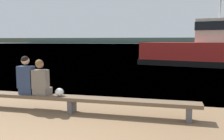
# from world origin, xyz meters

# --- Properties ---
(water_surface) EXTENTS (240.00, 240.00, 0.00)m
(water_surface) POSITION_xyz_m (0.00, 124.80, 0.00)
(water_surface) COLOR teal
(water_surface) RESTS_ON ground
(far_shoreline) EXTENTS (600.00, 12.00, 4.27)m
(far_shoreline) POSITION_xyz_m (0.00, 199.74, 2.13)
(far_shoreline) COLOR #424738
(far_shoreline) RESTS_ON ground
(bench_main) EXTENTS (6.37, 0.40, 0.42)m
(bench_main) POSITION_xyz_m (-0.58, 3.39, 0.34)
(bench_main) COLOR brown
(bench_main) RESTS_ON ground
(person_left) EXTENTS (0.43, 0.43, 1.02)m
(person_left) POSITION_xyz_m (-1.87, 3.40, 0.86)
(person_left) COLOR navy
(person_left) RESTS_ON bench_main
(person_right) EXTENTS (0.43, 0.43, 0.94)m
(person_right) POSITION_xyz_m (-1.45, 3.40, 0.82)
(person_right) COLOR #70665B
(person_right) RESTS_ON bench_main
(shopping_bag) EXTENTS (0.21, 0.24, 0.20)m
(shopping_bag) POSITION_xyz_m (-0.91, 3.38, 0.52)
(shopping_bag) COLOR white
(shopping_bag) RESTS_ON bench_main
(tugboat_red) EXTENTS (11.45, 6.28, 6.80)m
(tugboat_red) POSITION_xyz_m (5.05, 17.15, 1.08)
(tugboat_red) COLOR red
(tugboat_red) RESTS_ON water_surface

